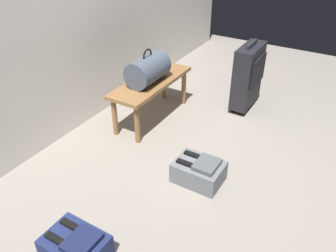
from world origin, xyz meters
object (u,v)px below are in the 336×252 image
at_px(suitcase_upright_charcoal, 248,75).
at_px(backpack_navy, 76,247).
at_px(duffel_bag_slate, 148,70).
at_px(bench, 151,86).
at_px(cell_phone, 164,68).
at_px(backpack_grey, 199,171).

bearing_deg(suitcase_upright_charcoal, backpack_navy, 174.93).
distance_m(duffel_bag_slate, backpack_navy, 1.76).
bearing_deg(suitcase_upright_charcoal, duffel_bag_slate, 135.60).
xyz_separation_m(bench, cell_phone, (0.32, 0.04, 0.07)).
xyz_separation_m(duffel_bag_slate, backpack_grey, (-0.58, -0.86, -0.46)).
distance_m(duffel_bag_slate, suitcase_upright_charcoal, 1.08).
height_order(duffel_bag_slate, cell_phone, duffel_bag_slate).
bearing_deg(duffel_bag_slate, cell_phone, 6.47).
xyz_separation_m(suitcase_upright_charcoal, backpack_grey, (-1.34, -0.11, -0.28)).
xyz_separation_m(bench, suitcase_upright_charcoal, (0.71, -0.74, 0.02)).
height_order(duffel_bag_slate, suitcase_upright_charcoal, duffel_bag_slate).
relative_size(cell_phone, suitcase_upright_charcoal, 0.20).
bearing_deg(duffel_bag_slate, bench, 0.00).
distance_m(bench, duffel_bag_slate, 0.20).
bearing_deg(bench, backpack_grey, -126.24).
relative_size(suitcase_upright_charcoal, backpack_navy, 1.92).
distance_m(bench, suitcase_upright_charcoal, 1.03).
bearing_deg(cell_phone, backpack_grey, -136.38).
bearing_deg(backpack_navy, backpack_grey, -17.43).
xyz_separation_m(backpack_grey, backpack_navy, (-1.04, 0.33, 0.00)).
relative_size(suitcase_upright_charcoal, backpack_grey, 1.92).
xyz_separation_m(bench, backpack_navy, (-1.67, -0.53, -0.26)).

